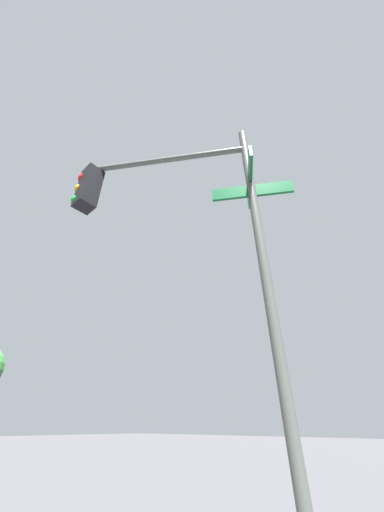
% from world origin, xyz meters
% --- Properties ---
extents(traffic_signal_near, '(2.83, 1.96, 5.69)m').
position_xyz_m(traffic_signal_near, '(-5.93, -6.82, 4.04)').
color(traffic_signal_near, '#474C47').
rests_on(traffic_signal_near, ground_plane).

